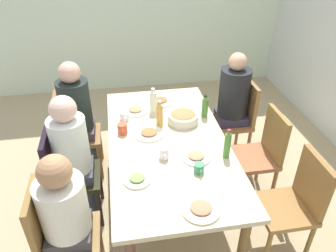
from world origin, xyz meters
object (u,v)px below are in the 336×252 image
person_3 (77,111)px  chair_4 (57,233)px  cup_0 (124,116)px  bottle_0 (205,107)px  plate_0 (149,133)px  bottle_1 (153,101)px  cup_1 (122,129)px  cup_3 (164,153)px  plate_4 (201,209)px  bowl_0 (183,117)px  plate_1 (136,110)px  bottle_2 (227,144)px  cup_2 (199,168)px  chair_3 (72,131)px  plate_3 (196,157)px  chair_2 (66,172)px  plate_5 (161,101)px  bottle_3 (159,114)px  person_4 (66,211)px  chair_0 (238,116)px  chair_1 (262,151)px  plate_2 (137,179)px  person_2 (73,150)px  person_0 (232,99)px  chair_5 (295,201)px

person_3 → chair_4: (1.26, -0.09, -0.23)m
cup_0 → bottle_0: 0.75m
plate_0 → bottle_1: size_ratio=1.03×
cup_1 → cup_3: 0.50m
plate_4 → bowl_0: 1.06m
plate_0 → plate_1: bearing=-168.7°
plate_0 → bowl_0: size_ratio=0.93×
bottle_2 → bottle_1: bearing=-149.0°
cup_1 → cup_2: size_ratio=1.08×
chair_3 → plate_3: bearing=49.7°
chair_2 → bottle_2: 1.36m
plate_5 → plate_3: bearing=8.3°
bottle_3 → bottle_1: bearing=-175.4°
person_4 → cup_1: (-0.81, 0.41, 0.07)m
chair_0 → person_4: 2.09m
chair_0 → bottle_1: bottle_1 is taller
chair_1 → person_3: 1.79m
plate_5 → bottle_3: (0.44, -0.08, 0.11)m
bowl_0 → chair_1: bearing=68.6°
plate_0 → person_4: bearing=-40.4°
cup_2 → chair_4: bearing=-79.1°
bottle_2 → plate_3: bearing=-95.1°
bottle_2 → plate_0: bearing=-125.9°
plate_4 → cup_0: size_ratio=2.13×
plate_2 → bottle_3: size_ratio=0.79×
person_2 → plate_3: 1.00m
plate_3 → cup_3: 0.25m
chair_1 → plate_4: bearing=-45.1°
cup_3 → chair_4: bearing=-63.0°
chair_0 → plate_0: size_ratio=3.49×
person_2 → chair_3: bearing=-171.8°
chair_3 → bottle_1: bottle_1 is taller
chair_0 → plate_3: (0.89, -0.70, 0.23)m
chair_0 → cup_3: 1.29m
person_4 → plate_3: size_ratio=5.07×
plate_3 → bottle_2: bearing=84.9°
plate_0 → cup_2: (0.55, 0.30, 0.02)m
chair_0 → bottle_2: bearing=-26.7°
chair_2 → chair_4: 0.63m
bowl_0 → plate_4: bearing=-5.6°
person_0 → person_3: bearing=-90.0°
person_0 → person_3: (0.00, -1.57, 0.01)m
chair_4 → plate_4: 0.99m
plate_2 → plate_3: same height
bottle_0 → bottle_2: bottle_2 is taller
person_3 → cup_2: (1.06, 0.94, 0.03)m
chair_2 → person_3: bearing=171.8°
plate_4 → chair_5: bearing=101.5°
cup_0 → person_0: bearing=101.3°
plate_3 → bottle_3: (-0.50, -0.21, 0.11)m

